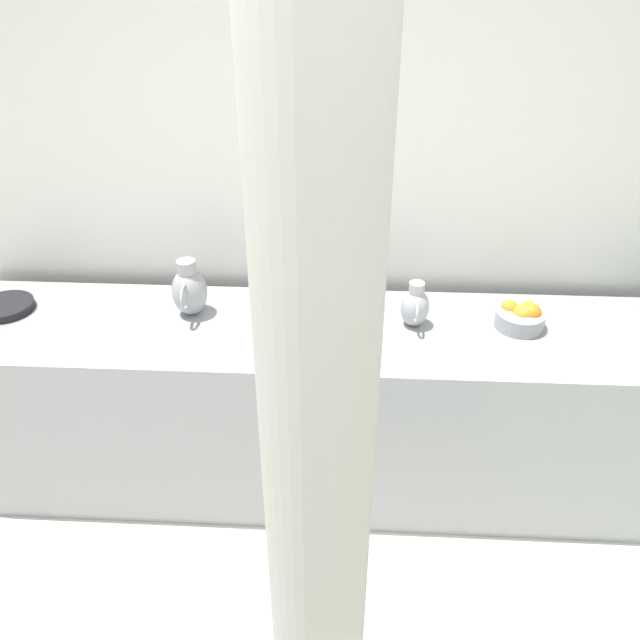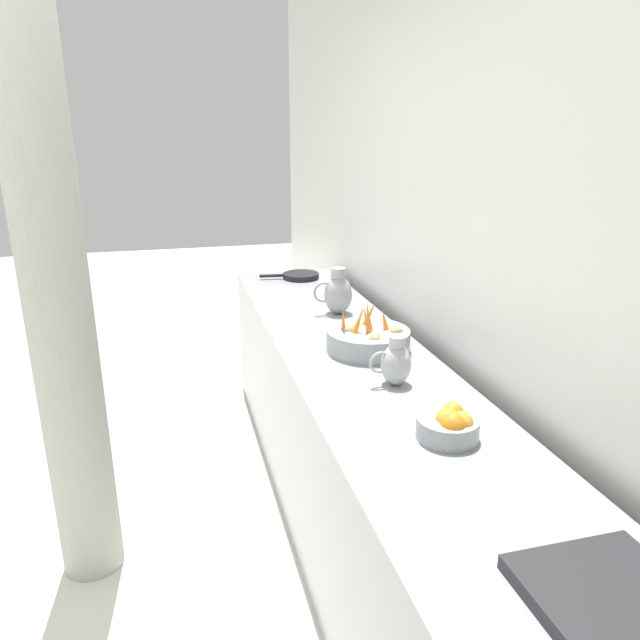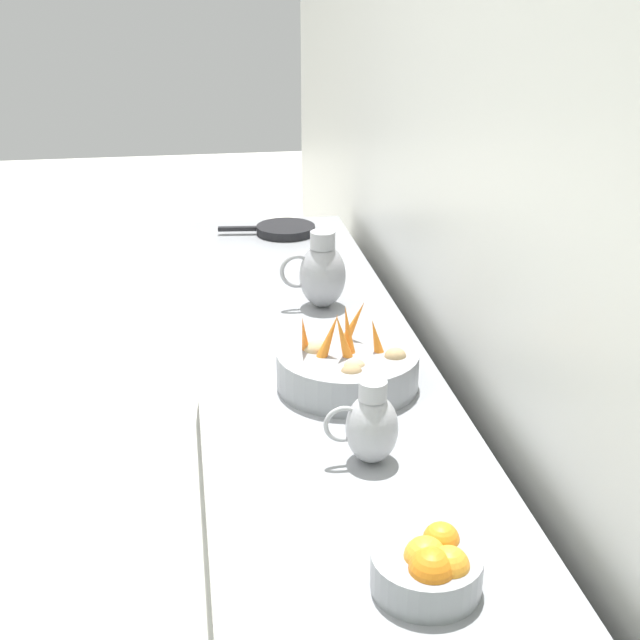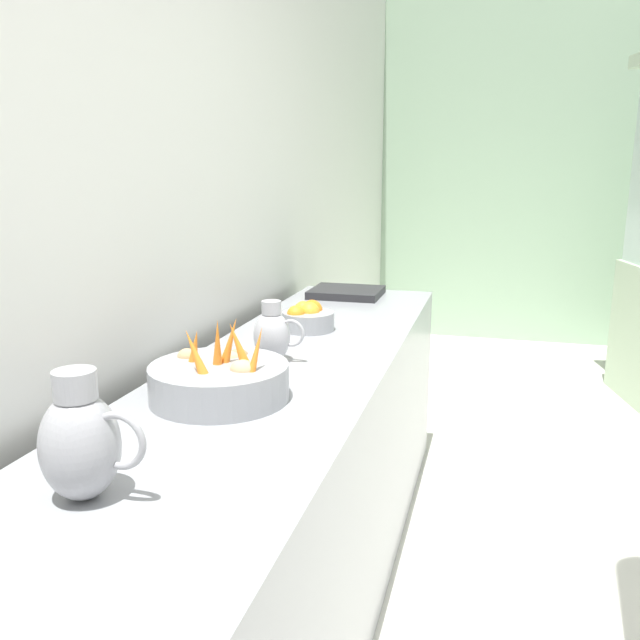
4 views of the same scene
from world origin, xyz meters
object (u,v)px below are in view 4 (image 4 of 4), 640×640
Objects in this scene: metal_pitcher_tall at (81,442)px; metal_pitcher_short at (272,334)px; orange_bowl at (308,317)px; vegetable_colander at (220,380)px.

metal_pitcher_short is (0.04, 0.95, -0.02)m from metal_pitcher_tall.
orange_bowl is at bearing 91.67° from metal_pitcher_short.
vegetable_colander is at bearing -92.78° from metal_pitcher_short.
metal_pitcher_tall reaches higher than vegetable_colander.
vegetable_colander is 1.49× the size of metal_pitcher_tall.
orange_bowl is 0.45m from metal_pitcher_short.
metal_pitcher_tall is 1.26× the size of metal_pitcher_short.
vegetable_colander reaches higher than orange_bowl.
orange_bowl is 0.80× the size of metal_pitcher_tall.
vegetable_colander is at bearing 87.65° from metal_pitcher_tall.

